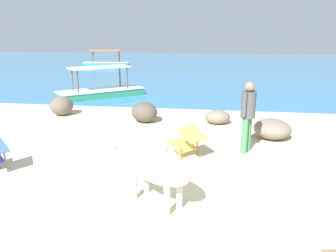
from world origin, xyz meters
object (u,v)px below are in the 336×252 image
(cow, at_px, (154,166))
(boat_green, at_px, (101,90))
(deck_chair_far, at_px, (187,140))
(boat_teal, at_px, (106,63))
(person_standing, at_px, (248,112))

(cow, relative_size, boat_green, 0.45)
(cow, distance_m, deck_chair_far, 2.10)
(cow, height_order, deck_chair_far, cow)
(deck_chair_far, xyz_separation_m, boat_green, (-4.31, 6.60, -0.13))
(boat_teal, bearing_deg, person_standing, 105.74)
(person_standing, height_order, boat_teal, person_standing)
(cow, distance_m, boat_green, 9.53)
(cow, height_order, person_standing, person_standing)
(deck_chair_far, bearing_deg, person_standing, -118.06)
(deck_chair_far, relative_size, boat_green, 0.26)
(cow, bearing_deg, boat_green, -30.55)
(boat_green, bearing_deg, cow, 74.46)
(deck_chair_far, bearing_deg, cow, 120.56)
(person_standing, bearing_deg, boat_teal, 146.85)
(person_standing, bearing_deg, deck_chair_far, -128.65)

